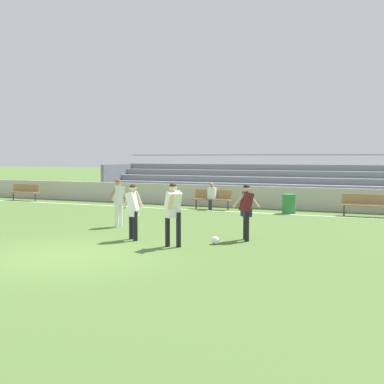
{
  "coord_description": "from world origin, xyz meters",
  "views": [
    {
      "loc": [
        7.5,
        -9.34,
        2.42
      ],
      "look_at": [
        1.34,
        4.92,
        1.26
      ],
      "focal_mm": 44.61,
      "sensor_mm": 36.0,
      "label": 1
    }
  ],
  "objects_px": {
    "spectator_seated": "(212,194)",
    "soccer_ball": "(215,240)",
    "bench_near_bin": "(365,203)",
    "bench_far_left": "(25,191)",
    "player_dark_deep_cover": "(246,207)",
    "player_white_wide_left": "(173,209)",
    "player_white_on_ball": "(119,198)",
    "bleacher_stand": "(277,183)",
    "bench_far_right": "(213,197)",
    "player_white_pressing_high": "(133,207)",
    "trash_bin": "(289,204)"
  },
  "relations": [
    {
      "from": "bleacher_stand",
      "to": "player_white_on_ball",
      "type": "height_order",
      "value": "bleacher_stand"
    },
    {
      "from": "bench_near_bin",
      "to": "player_dark_deep_cover",
      "type": "relative_size",
      "value": 1.11
    },
    {
      "from": "player_dark_deep_cover",
      "to": "player_white_wide_left",
      "type": "bearing_deg",
      "value": -131.09
    },
    {
      "from": "player_white_wide_left",
      "to": "player_white_pressing_high",
      "type": "distance_m",
      "value": 1.6
    },
    {
      "from": "player_dark_deep_cover",
      "to": "player_white_wide_left",
      "type": "xyz_separation_m",
      "value": [
        -1.51,
        -1.73,
        0.07
      ]
    },
    {
      "from": "trash_bin",
      "to": "bench_far_right",
      "type": "bearing_deg",
      "value": 176.63
    },
    {
      "from": "bench_far_left",
      "to": "spectator_seated",
      "type": "bearing_deg",
      "value": -0.6
    },
    {
      "from": "player_white_wide_left",
      "to": "player_white_pressing_high",
      "type": "bearing_deg",
      "value": 161.88
    },
    {
      "from": "spectator_seated",
      "to": "soccer_ball",
      "type": "distance_m",
      "value": 8.66
    },
    {
      "from": "bench_far_left",
      "to": "soccer_ball",
      "type": "height_order",
      "value": "bench_far_left"
    },
    {
      "from": "bench_near_bin",
      "to": "bench_far_right",
      "type": "bearing_deg",
      "value": 180.0
    },
    {
      "from": "bleacher_stand",
      "to": "player_dark_deep_cover",
      "type": "distance_m",
      "value": 11.19
    },
    {
      "from": "spectator_seated",
      "to": "player_white_wide_left",
      "type": "bearing_deg",
      "value": -75.49
    },
    {
      "from": "soccer_ball",
      "to": "spectator_seated",
      "type": "bearing_deg",
      "value": 111.67
    },
    {
      "from": "trash_bin",
      "to": "player_white_on_ball",
      "type": "height_order",
      "value": "player_white_on_ball"
    },
    {
      "from": "player_white_on_ball",
      "to": "player_white_pressing_high",
      "type": "relative_size",
      "value": 1.02
    },
    {
      "from": "bench_far_right",
      "to": "player_white_wide_left",
      "type": "height_order",
      "value": "player_white_wide_left"
    },
    {
      "from": "bleacher_stand",
      "to": "player_white_wide_left",
      "type": "distance_m",
      "value": 12.79
    },
    {
      "from": "player_white_wide_left",
      "to": "bench_near_bin",
      "type": "bearing_deg",
      "value": 64.39
    },
    {
      "from": "player_white_wide_left",
      "to": "soccer_ball",
      "type": "height_order",
      "value": "player_white_wide_left"
    },
    {
      "from": "player_white_wide_left",
      "to": "player_white_pressing_high",
      "type": "relative_size",
      "value": 1.06
    },
    {
      "from": "bleacher_stand",
      "to": "spectator_seated",
      "type": "bearing_deg",
      "value": -117.78
    },
    {
      "from": "bench_far_right",
      "to": "player_dark_deep_cover",
      "type": "relative_size",
      "value": 1.11
    },
    {
      "from": "bleacher_stand",
      "to": "trash_bin",
      "type": "height_order",
      "value": "bleacher_stand"
    },
    {
      "from": "bench_far_left",
      "to": "player_white_wide_left",
      "type": "distance_m",
      "value": 16.07
    },
    {
      "from": "bench_far_left",
      "to": "player_white_wide_left",
      "type": "xyz_separation_m",
      "value": [
        13.34,
        -8.95,
        0.48
      ]
    },
    {
      "from": "player_white_pressing_high",
      "to": "player_dark_deep_cover",
      "type": "bearing_deg",
      "value": 22.17
    },
    {
      "from": "bench_near_bin",
      "to": "bench_far_left",
      "type": "relative_size",
      "value": 1.0
    },
    {
      "from": "bleacher_stand",
      "to": "spectator_seated",
      "type": "distance_m",
      "value": 4.48
    },
    {
      "from": "bench_far_left",
      "to": "trash_bin",
      "type": "bearing_deg",
      "value": -0.82
    },
    {
      "from": "player_white_wide_left",
      "to": "player_white_pressing_high",
      "type": "height_order",
      "value": "player_white_wide_left"
    },
    {
      "from": "bleacher_stand",
      "to": "bench_near_bin",
      "type": "height_order",
      "value": "bleacher_stand"
    },
    {
      "from": "bench_far_left",
      "to": "spectator_seated",
      "type": "height_order",
      "value": "spectator_seated"
    },
    {
      "from": "bench_far_right",
      "to": "soccer_ball",
      "type": "relative_size",
      "value": 8.18
    },
    {
      "from": "player_white_on_ball",
      "to": "player_white_pressing_high",
      "type": "xyz_separation_m",
      "value": [
        1.78,
        -2.07,
        -0.02
      ]
    },
    {
      "from": "player_white_wide_left",
      "to": "player_white_on_ball",
      "type": "height_order",
      "value": "player_white_wide_left"
    },
    {
      "from": "bleacher_stand",
      "to": "player_white_pressing_high",
      "type": "relative_size",
      "value": 11.81
    },
    {
      "from": "bench_near_bin",
      "to": "player_white_wide_left",
      "type": "relative_size",
      "value": 1.05
    },
    {
      "from": "bench_far_right",
      "to": "bench_near_bin",
      "type": "height_order",
      "value": "same"
    },
    {
      "from": "trash_bin",
      "to": "player_white_on_ball",
      "type": "relative_size",
      "value": 0.5
    },
    {
      "from": "bench_near_bin",
      "to": "player_white_wide_left",
      "type": "height_order",
      "value": "player_white_wide_left"
    },
    {
      "from": "player_white_wide_left",
      "to": "soccer_ball",
      "type": "relative_size",
      "value": 7.81
    },
    {
      "from": "bench_far_right",
      "to": "bench_near_bin",
      "type": "xyz_separation_m",
      "value": [
        6.58,
        0.0,
        0.0
      ]
    },
    {
      "from": "bleacher_stand",
      "to": "player_dark_deep_cover",
      "type": "height_order",
      "value": "bleacher_stand"
    },
    {
      "from": "bench_near_bin",
      "to": "bench_far_left",
      "type": "distance_m",
      "value": 17.63
    },
    {
      "from": "bench_far_right",
      "to": "bench_far_left",
      "type": "relative_size",
      "value": 1.0
    },
    {
      "from": "player_white_pressing_high",
      "to": "spectator_seated",
      "type": "bearing_deg",
      "value": 95.25
    },
    {
      "from": "player_dark_deep_cover",
      "to": "bench_near_bin",
      "type": "bearing_deg",
      "value": 68.93
    },
    {
      "from": "player_white_wide_left",
      "to": "soccer_ball",
      "type": "bearing_deg",
      "value": 41.76
    },
    {
      "from": "player_white_pressing_high",
      "to": "soccer_ball",
      "type": "relative_size",
      "value": 7.39
    }
  ]
}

